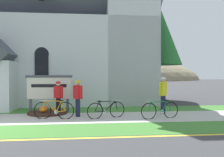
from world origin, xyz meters
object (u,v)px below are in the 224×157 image
(cyclist_in_orange_jersey, at_px, (58,95))
(cyclist_in_yellow_jersey, at_px, (163,92))
(bicycle_silver, at_px, (54,110))
(cyclist_in_green_jersey, at_px, (78,95))
(bicycle_green, at_px, (106,110))
(bicycle_blue, at_px, (160,110))
(church_sign, at_px, (49,88))
(roadside_conifer, at_px, (156,32))

(cyclist_in_orange_jersey, distance_m, cyclist_in_yellow_jersey, 5.03)
(bicycle_silver, height_order, cyclist_in_green_jersey, cyclist_in_green_jersey)
(bicycle_green, relative_size, bicycle_silver, 0.98)
(bicycle_blue, relative_size, cyclist_in_yellow_jersey, 0.98)
(bicycle_silver, relative_size, cyclist_in_green_jersey, 1.05)
(church_sign, bearing_deg, cyclist_in_yellow_jersey, -10.54)
(church_sign, height_order, bicycle_silver, church_sign)
(church_sign, relative_size, bicycle_silver, 1.34)
(bicycle_green, bearing_deg, cyclist_in_orange_jersey, 152.41)
(church_sign, bearing_deg, bicycle_green, -35.02)
(bicycle_silver, height_order, bicycle_blue, bicycle_silver)
(cyclist_in_green_jersey, relative_size, roadside_conifer, 0.22)
(bicycle_green, distance_m, bicycle_silver, 2.23)
(church_sign, bearing_deg, cyclist_in_orange_jersey, -54.76)
(bicycle_green, height_order, bicycle_silver, bicycle_silver)
(cyclist_in_yellow_jersey, bearing_deg, cyclist_in_orange_jersey, 176.98)
(bicycle_silver, relative_size, cyclist_in_orange_jersey, 1.09)
(cyclist_in_yellow_jersey, bearing_deg, bicycle_green, -162.85)
(bicycle_blue, height_order, cyclist_in_orange_jersey, cyclist_in_orange_jersey)
(church_sign, relative_size, cyclist_in_orange_jersey, 1.46)
(church_sign, xyz_separation_m, bicycle_green, (2.73, -1.91, -0.85))
(cyclist_in_orange_jersey, bearing_deg, church_sign, 125.24)
(bicycle_green, bearing_deg, roadside_conifer, 57.56)
(cyclist_in_green_jersey, xyz_separation_m, roadside_conifer, (5.42, 6.11, 4.02))
(church_sign, xyz_separation_m, roadside_conifer, (6.90, 4.66, 3.76))
(church_sign, xyz_separation_m, bicycle_blue, (5.04, -2.26, -0.85))
(roadside_conifer, bearing_deg, bicycle_blue, -105.09)
(bicycle_blue, relative_size, roadside_conifer, 0.24)
(bicycle_blue, xyz_separation_m, roadside_conifer, (1.87, 6.92, 4.61))
(bicycle_green, xyz_separation_m, roadside_conifer, (4.18, 6.57, 4.61))
(cyclist_in_green_jersey, height_order, roadside_conifer, roadside_conifer)
(bicycle_silver, bearing_deg, cyclist_in_yellow_jersey, 9.56)
(bicycle_green, height_order, cyclist_in_green_jersey, cyclist_in_green_jersey)
(bicycle_silver, distance_m, cyclist_in_orange_jersey, 1.24)
(cyclist_in_orange_jersey, xyz_separation_m, cyclist_in_green_jersey, (0.94, -0.68, 0.05))
(cyclist_in_yellow_jersey, bearing_deg, bicycle_silver, -170.44)
(bicycle_green, height_order, roadside_conifer, roadside_conifer)
(bicycle_blue, relative_size, cyclist_in_green_jersey, 1.06)
(church_sign, height_order, cyclist_in_green_jersey, church_sign)
(church_sign, xyz_separation_m, cyclist_in_green_jersey, (1.48, -1.45, -0.26))
(bicycle_green, xyz_separation_m, bicycle_blue, (2.31, -0.35, 0.00))
(bicycle_blue, relative_size, cyclist_in_orange_jersey, 1.11)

